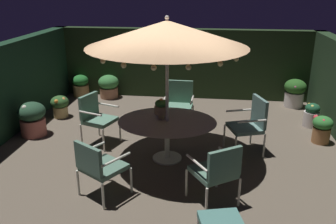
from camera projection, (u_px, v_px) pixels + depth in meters
name	position (u px, v px, depth m)	size (l,w,h in m)	color
ground_plane	(168.00, 154.00, 6.60)	(7.22, 7.48, 0.02)	brown
hedge_backdrop_rear	(184.00, 63.00, 9.62)	(7.22, 0.30, 1.87)	black
patio_dining_table	(167.00, 126.00, 6.19)	(1.74, 1.46, 0.75)	beige
patio_umbrella	(167.00, 34.00, 5.63)	(2.66, 2.66, 2.54)	silver
centerpiece_planter	(161.00, 107.00, 6.18)	(0.24, 0.24, 0.37)	tan
patio_chair_north	(217.00, 170.00, 4.90)	(0.80, 0.80, 0.96)	beige
patio_chair_northeast	(251.00, 122.00, 6.50)	(0.75, 0.76, 1.05)	silver
patio_chair_east	(179.00, 102.00, 7.68)	(0.65, 0.65, 1.01)	silver
patio_chair_southeast	(96.00, 115.00, 6.88)	(0.72, 0.73, 0.98)	silver
patio_chair_south	(99.00, 165.00, 5.09)	(0.81, 0.81, 0.91)	silver
ottoman_footrest	(221.00, 224.00, 4.09)	(0.59, 0.56, 0.43)	silver
potted_plant_left_near	(295.00, 92.00, 8.99)	(0.55, 0.55, 0.72)	silver
potted_plant_right_near	(109.00, 86.00, 9.71)	(0.56, 0.56, 0.64)	#9F6A4F
potted_plant_back_center	(312.00, 115.00, 7.77)	(0.34, 0.34, 0.54)	beige
potted_plant_left_far	(322.00, 128.00, 6.97)	(0.39, 0.39, 0.56)	#9E683D
potted_plant_front_corner	(81.00, 85.00, 9.86)	(0.44, 0.44, 0.60)	olive
potted_plant_right_far	(32.00, 118.00, 7.28)	(0.57, 0.57, 0.72)	#B05C51
potted_plant_back_left	(60.00, 105.00, 8.30)	(0.42, 0.44, 0.53)	tan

